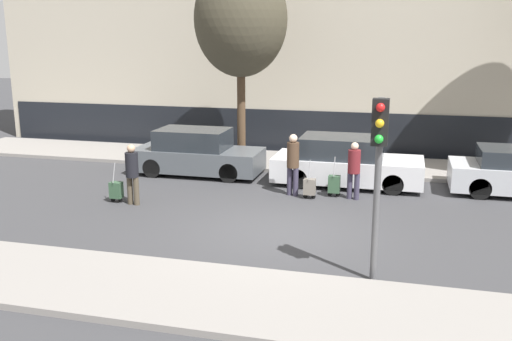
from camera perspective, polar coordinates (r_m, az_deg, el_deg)
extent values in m
plane|color=#38383A|center=(13.25, 2.51, -6.01)|extent=(80.00, 80.00, 0.00)
cube|color=gray|center=(9.87, -2.21, -12.69)|extent=(28.00, 2.50, 0.12)
cube|color=gray|center=(19.88, 6.78, 0.67)|extent=(28.00, 3.00, 0.12)
cube|color=black|center=(21.87, 7.63, 3.78)|extent=(27.44, 0.06, 1.60)
cube|color=#4C5156|center=(18.51, -5.78, 1.12)|extent=(4.10, 1.73, 0.70)
cube|color=#23282D|center=(18.44, -6.31, 3.17)|extent=(2.26, 1.52, 0.63)
cylinder|color=black|center=(17.44, -2.73, -0.24)|extent=(0.60, 0.18, 0.60)
cylinder|color=black|center=(18.88, -1.33, 0.83)|extent=(0.60, 0.18, 0.60)
cylinder|color=black|center=(18.34, -10.33, 0.24)|extent=(0.60, 0.18, 0.60)
cylinder|color=black|center=(19.72, -8.46, 1.23)|extent=(0.60, 0.18, 0.60)
cube|color=silver|center=(17.34, 9.13, 0.18)|extent=(4.41, 1.84, 0.70)
cube|color=#23282D|center=(17.22, 8.62, 2.36)|extent=(2.42, 1.62, 0.62)
cylinder|color=black|center=(16.51, 13.53, -1.38)|extent=(0.60, 0.18, 0.60)
cylinder|color=black|center=(18.12, 13.67, -0.09)|extent=(0.60, 0.18, 0.60)
cylinder|color=black|center=(16.76, 4.17, -0.81)|extent=(0.60, 0.18, 0.60)
cylinder|color=black|center=(18.35, 5.12, 0.41)|extent=(0.60, 0.18, 0.60)
cylinder|color=black|center=(16.80, 21.50, -1.70)|extent=(0.60, 0.18, 0.60)
cylinder|color=black|center=(18.35, 20.95, -0.43)|extent=(0.60, 0.18, 0.60)
cylinder|color=#4C4233|center=(15.53, -12.49, -1.95)|extent=(0.15, 0.15, 0.76)
cylinder|color=#4C4233|center=(15.42, -11.89, -2.03)|extent=(0.15, 0.15, 0.76)
cylinder|color=black|center=(15.31, -12.32, 0.56)|extent=(0.34, 0.34, 0.66)
sphere|color=tan|center=(15.22, -12.40, 2.16)|extent=(0.21, 0.21, 0.21)
cube|color=#335138|center=(15.81, -13.81, -1.90)|extent=(0.32, 0.24, 0.44)
cylinder|color=black|center=(15.93, -14.11, -2.84)|extent=(0.12, 0.03, 0.12)
cylinder|color=black|center=(15.83, -13.39, -2.91)|extent=(0.12, 0.03, 0.12)
cylinder|color=gray|center=(15.63, -14.03, -0.22)|extent=(0.02, 0.19, 0.53)
cylinder|color=#383347|center=(15.96, 3.99, -1.15)|extent=(0.15, 0.15, 0.81)
cylinder|color=#383347|center=(16.06, 3.38, -1.04)|extent=(0.15, 0.15, 0.81)
cylinder|color=#473323|center=(15.84, 3.72, 1.56)|extent=(0.34, 0.34, 0.71)
sphere|color=beige|center=(15.75, 3.75, 3.23)|extent=(0.23, 0.23, 0.23)
cube|color=slate|center=(15.76, 5.38, -1.62)|extent=(0.32, 0.24, 0.44)
cylinder|color=black|center=(15.85, 4.96, -2.57)|extent=(0.12, 0.03, 0.12)
cylinder|color=black|center=(15.81, 5.76, -2.62)|extent=(0.12, 0.03, 0.12)
cylinder|color=gray|center=(15.57, 5.37, 0.07)|extent=(0.02, 0.19, 0.53)
cylinder|color=#383347|center=(15.88, 9.35, -1.50)|extent=(0.15, 0.15, 0.74)
cylinder|color=#383347|center=(15.83, 10.04, -1.59)|extent=(0.15, 0.15, 0.74)
cylinder|color=maroon|center=(15.69, 9.79, 0.89)|extent=(0.34, 0.34, 0.64)
sphere|color=beige|center=(15.61, 9.85, 2.42)|extent=(0.21, 0.21, 0.21)
cube|color=#335138|center=(16.02, 7.82, -1.36)|extent=(0.32, 0.24, 0.48)
cylinder|color=black|center=(16.11, 7.39, -2.36)|extent=(0.12, 0.03, 0.12)
cylinder|color=black|center=(16.09, 8.18, -2.41)|extent=(0.12, 0.03, 0.12)
cylinder|color=gray|center=(15.83, 7.85, 0.38)|extent=(0.02, 0.19, 0.53)
cylinder|color=#515154|center=(10.35, 12.00, -2.13)|extent=(0.12, 0.12, 3.36)
cube|color=black|center=(9.91, 12.31, 4.75)|extent=(0.28, 0.24, 0.80)
sphere|color=red|center=(9.73, 12.34, 6.18)|extent=(0.15, 0.15, 0.15)
sphere|color=gold|center=(9.77, 12.27, 4.62)|extent=(0.15, 0.15, 0.15)
sphere|color=green|center=(9.81, 12.19, 3.09)|extent=(0.15, 0.15, 0.15)
torus|color=black|center=(19.38, 11.66, 1.42)|extent=(0.72, 0.06, 0.72)
torus|color=black|center=(19.45, 8.57, 1.60)|extent=(0.72, 0.06, 0.72)
cylinder|color=maroon|center=(19.37, 10.14, 2.09)|extent=(1.00, 0.05, 0.05)
cylinder|color=maroon|center=(19.35, 9.60, 2.70)|extent=(0.04, 0.04, 0.40)
cylinder|color=#4C3826|center=(19.34, -1.48, 5.69)|extent=(0.28, 0.28, 3.39)
ellipsoid|color=#423D2D|center=(19.17, -1.54, 14.88)|extent=(3.05, 3.05, 3.73)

